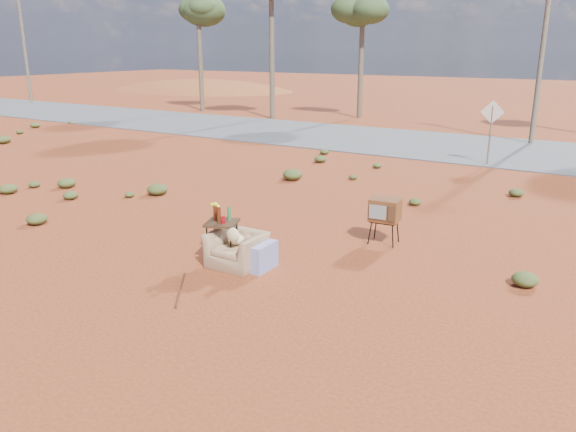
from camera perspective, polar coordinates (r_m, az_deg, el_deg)
The scene contains 13 objects.
ground at distance 10.40m, azimuth -4.19°, elevation -5.20°, with size 140.00×140.00×0.00m, color brown.
highway at distance 23.79m, azimuth 17.68°, elevation 6.64°, with size 140.00×7.00×0.04m, color #565659.
dirt_mound at distance 55.10m, azimuth -8.80°, elevation 12.54°, with size 26.00×18.00×2.00m, color brown.
armchair at distance 10.33m, azimuth -4.81°, elevation -3.04°, with size 1.14×0.73×0.85m.
tv_unit at distance 11.57m, azimuth 9.81°, elevation 0.55°, with size 0.63×0.53×0.94m.
side_table at distance 10.44m, azimuth -6.89°, elevation -0.38°, with size 0.72×0.72×1.12m.
rusty_bar at distance 9.58m, azimuth -10.87°, elevation -7.34°, with size 0.04×0.04×1.36m, color #522316.
road_sign at distance 20.35m, azimuth 19.97°, elevation 9.06°, with size 0.78×0.06×2.19m.
eucalyptus_far_left at distance 36.58m, azimuth -9.11°, elevation 19.79°, with size 3.20×3.20×7.10m.
eucalyptus_near_left at distance 32.82m, azimuth 7.60°, elevation 19.37°, with size 3.20×3.20×6.60m.
utility_pole_west at distance 45.41m, azimuth -25.25°, elevation 15.58°, with size 1.40×0.20×8.00m.
utility_pole_center at distance 25.54m, azimuth 24.53°, elevation 15.92°, with size 1.40×0.20×8.00m.
scrub_patch at distance 14.33m, azimuth 3.51°, elevation 1.59°, with size 17.49×8.07×0.33m.
Camera 1 is at (5.73, -7.76, 3.88)m, focal length 35.00 mm.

